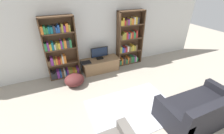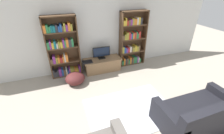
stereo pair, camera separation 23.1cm
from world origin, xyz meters
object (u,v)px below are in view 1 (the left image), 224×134
tv_stand (101,65)px  bookshelf_left (60,50)px  laptop (86,63)px  bookshelf_right (129,40)px  couch_right_sofa (200,110)px  beanbag_ottoman (74,80)px  television (100,53)px

tv_stand → bookshelf_left: bearing=172.9°
bookshelf_left → laptop: size_ratio=5.98×
bookshelf_right → bookshelf_left: bearing=-180.0°
bookshelf_right → tv_stand: 1.40m
couch_right_sofa → beanbag_ottoman: couch_right_sofa is taller
bookshelf_left → laptop: bearing=-17.2°
bookshelf_left → couch_right_sofa: 4.15m
beanbag_ottoman → laptop: bearing=40.8°
television → couch_right_sofa: 3.38m
tv_stand → couch_right_sofa: size_ratio=0.72×
bookshelf_right → beanbag_ottoman: (-2.24, -0.66, -0.76)m
couch_right_sofa → laptop: bearing=122.2°
television → laptop: television is taller
television → couch_right_sofa: bearing=-66.7°
bookshelf_right → beanbag_ottoman: size_ratio=3.33×
laptop → beanbag_ottoman: (-0.50, -0.44, -0.29)m
tv_stand → laptop: (-0.54, -0.07, 0.24)m
bookshelf_right → tv_stand: size_ratio=1.51×
laptop → beanbag_ottoman: bearing=-139.2°
television → beanbag_ottoman: (-1.04, -0.56, -0.50)m
television → tv_stand: bearing=-90.0°
couch_right_sofa → television: bearing=113.3°
bookshelf_right → laptop: bearing=-172.7°
bookshelf_left → television: 1.30m
tv_stand → television: (-0.00, 0.06, 0.45)m
tv_stand → couch_right_sofa: (1.32, -3.02, 0.04)m
laptop → bookshelf_left: bearing=162.8°
bookshelf_right → television: bearing=-175.2°
bookshelf_left → beanbag_ottoman: bookshelf_left is taller
bookshelf_left → couch_right_sofa: bookshelf_left is taller
tv_stand → beanbag_ottoman: size_ratio=2.20×
tv_stand → television: television is taller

